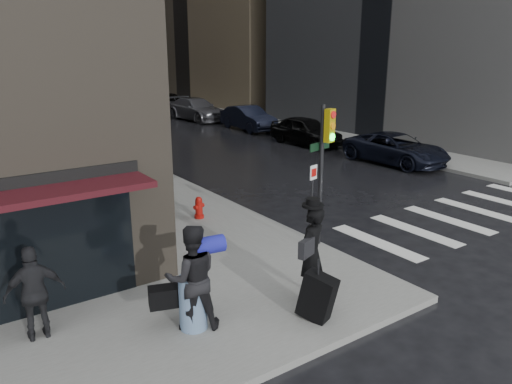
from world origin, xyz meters
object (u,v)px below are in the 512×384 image
Objects in this scene: man_overcoat at (312,261)px; man_jeans at (191,277)px; parked_car_4 at (169,102)px; man_greycoat at (35,293)px; parked_car_3 at (196,109)px; parked_car_6 at (117,91)px; parked_car_2 at (248,118)px; parked_car_0 at (396,149)px; parked_car_1 at (306,131)px; parked_car_5 at (134,96)px; fire_hydrant at (199,208)px; traffic_light at (324,157)px.

man_overcoat is 1.10× the size of man_jeans.
man_greycoat is at bearing -118.63° from parked_car_4.
man_overcoat is 33.02m from parked_car_4.
parked_car_4 is at bearing -96.78° from man_jeans.
parked_car_3 is 0.96× the size of parked_car_6.
man_greycoat is at bearing -131.84° from parked_car_2.
parked_car_0 is 17.37m from parked_car_3.
parked_car_1 is 0.80× the size of parked_car_6.
parked_car_3 is at bearing 96.92° from parked_car_2.
man_jeans is 18.91m from parked_car_1.
man_jeans is at bearing -34.58° from man_overcoat.
parked_car_5 is (10.94, 36.69, -0.25)m from man_overcoat.
parked_car_0 is 11.57m from parked_car_2.
parked_car_0 is 28.94m from parked_car_5.
man_overcoat is at bearing -119.59° from parked_car_3.
fire_hydrant is 32.47m from parked_car_5.
traffic_light reaches higher than man_greycoat.
man_overcoat is at bearing -132.74° from parked_car_1.
parked_car_4 is at bearing 87.48° from parked_car_0.
man_greycoat is 2.61× the size of fire_hydrant.
man_overcoat is at bearing -175.76° from man_jeans.
parked_car_4 is at bearing 77.75° from parked_car_3.
traffic_light reaches higher than fire_hydrant.
man_greycoat is 0.48× the size of traffic_light.
parked_car_1 is 23.15m from parked_car_5.
man_greycoat is at bearing -42.05° from man_overcoat.
fire_hydrant is at bearing -127.85° from parked_car_2.
parked_car_5 reaches higher than fire_hydrant.
parked_car_6 reaches higher than fire_hydrant.
parked_car_4 is at bearing 66.33° from fire_hydrant.
parked_car_1 is 5.79m from parked_car_2.
parked_car_0 is at bearing -82.72° from parked_car_5.
parked_car_6 reaches higher than parked_car_0.
parked_car_3 is (8.73, 22.88, -1.71)m from traffic_light.
parked_car_6 is at bearing 90.51° from parked_car_5.
parked_car_1 is at bearing -90.66° from parked_car_2.
fire_hydrant is (5.42, 4.04, -0.57)m from man_greycoat.
parked_car_2 is at bearing -108.63° from man_jeans.
man_greycoat reaches higher than fire_hydrant.
man_jeans reaches higher than man_greycoat.
man_overcoat is at bearing -101.02° from parked_car_5.
traffic_light is at bearing -66.42° from fire_hydrant.
man_jeans is 0.55× the size of traffic_light.
man_greycoat is at bearing -9.94° from man_jeans.
fire_hydrant is at bearing -112.87° from parked_car_4.
man_overcoat is 1.27× the size of man_greycoat.
traffic_light is 5.45× the size of fire_hydrant.
parked_car_1 is at bearing 37.41° from traffic_light.
parked_car_4 reaches higher than parked_car_1.
man_overcoat is 3.32× the size of fire_hydrant.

